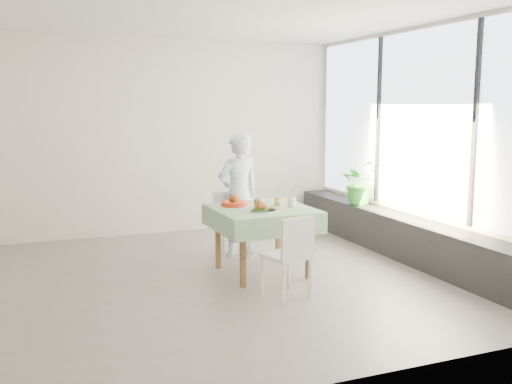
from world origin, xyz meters
name	(u,v)px	position (x,y,z in m)	size (l,w,h in m)	color
floor	(183,283)	(0.00, 0.00, 0.00)	(6.00, 6.00, 0.00)	slate
ceiling	(177,7)	(0.00, 0.00, 2.80)	(6.00, 6.00, 0.00)	white
wall_back	(137,138)	(0.00, 2.50, 1.40)	(6.00, 0.02, 2.80)	silver
wall_front	(281,180)	(0.00, -2.50, 1.40)	(6.00, 0.02, 2.80)	silver
wall_right	(423,143)	(3.00, 0.00, 1.40)	(0.02, 5.00, 2.80)	silver
window_pane	(422,122)	(2.97, 0.00, 1.65)	(0.01, 4.80, 2.18)	#D1E0F9
window_ledge	(406,238)	(2.80, 0.00, 0.25)	(0.40, 4.80, 0.50)	black
cafe_table	(262,233)	(0.91, 0.03, 0.46)	(1.07, 1.07, 0.74)	brown
chair_far	(232,238)	(0.83, 0.81, 0.24)	(0.38, 0.38, 0.79)	white
chair_near	(287,272)	(0.83, -0.80, 0.25)	(0.47, 0.47, 0.82)	white
diner	(238,195)	(0.94, 0.88, 0.76)	(0.55, 0.36, 1.52)	#97C3F2
main_dish	(262,207)	(0.83, -0.18, 0.79)	(0.29, 0.29, 0.15)	white
juice_cup_orange	(278,200)	(1.13, 0.10, 0.80)	(0.09, 0.09, 0.25)	white
juice_cup_lemonade	(292,201)	(1.22, -0.07, 0.81)	(0.10, 0.10, 0.29)	white
second_dish	(234,202)	(0.67, 0.26, 0.78)	(0.29, 0.29, 0.14)	#B82912
potted_plant	(360,182)	(2.77, 1.02, 0.81)	(0.55, 0.48, 0.61)	#2C7B29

